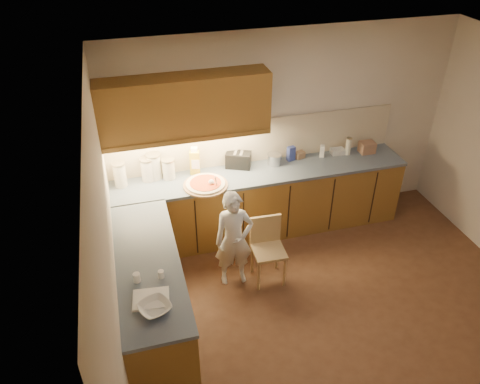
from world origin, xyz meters
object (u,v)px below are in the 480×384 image
at_px(wooden_chair, 267,245).
at_px(oil_jug, 195,162).
at_px(pizza_on_board, 206,184).
at_px(child, 234,240).
at_px(toaster, 238,160).

xyz_separation_m(wooden_chair, oil_jug, (-0.62, 1.04, 0.62)).
distance_m(pizza_on_board, child, 0.79).
height_order(child, wooden_chair, child).
bearing_deg(pizza_on_board, toaster, 34.17).
bearing_deg(child, oil_jug, 105.61).
distance_m(wooden_chair, oil_jug, 1.36).
bearing_deg(pizza_on_board, oil_jug, 101.22).
bearing_deg(oil_jug, child, -77.38).
xyz_separation_m(pizza_on_board, oil_jug, (-0.06, 0.32, 0.14)).
height_order(wooden_chair, toaster, toaster).
bearing_deg(wooden_chair, toaster, 95.44).
bearing_deg(child, toaster, 75.03).
bearing_deg(child, pizza_on_board, 106.25).
bearing_deg(wooden_chair, child, 178.03).
height_order(pizza_on_board, wooden_chair, pizza_on_board).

